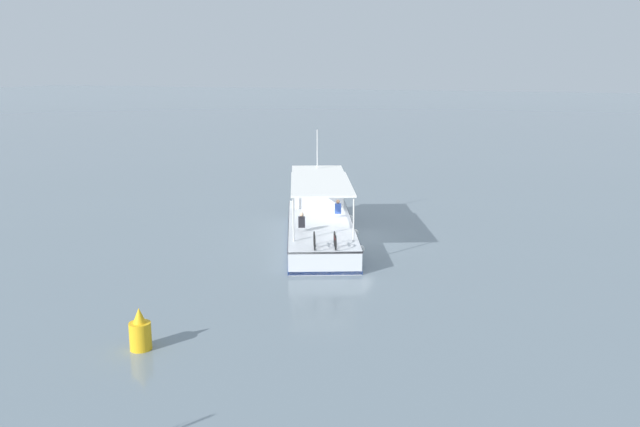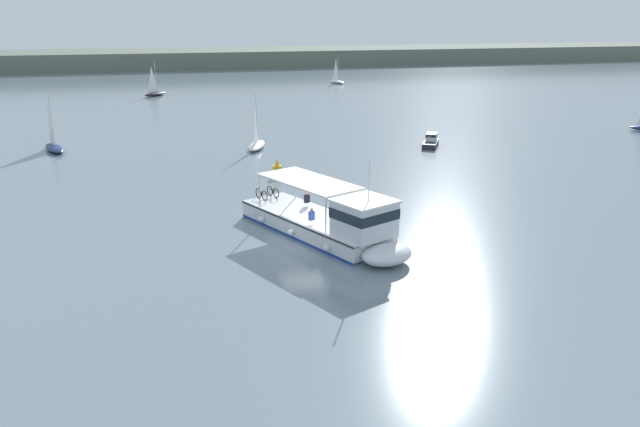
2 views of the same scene
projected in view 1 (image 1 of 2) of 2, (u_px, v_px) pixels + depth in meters
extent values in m
plane|color=slate|center=(347.00, 239.00, 34.71)|extent=(400.00, 400.00, 0.00)
cube|color=silver|center=(320.00, 232.00, 33.82)|extent=(7.18, 11.19, 1.10)
ellipsoid|color=silver|center=(316.00, 207.00, 39.86)|extent=(3.57, 3.18, 1.01)
cube|color=navy|center=(320.00, 241.00, 33.92)|extent=(7.21, 11.21, 0.16)
cube|color=#2D2D33|center=(320.00, 223.00, 33.72)|extent=(7.23, 11.21, 0.10)
cube|color=silver|center=(317.00, 188.00, 37.78)|extent=(3.52, 3.46, 1.90)
cube|color=#19232D|center=(317.00, 182.00, 37.71)|extent=(3.60, 3.52, 0.56)
cube|color=white|center=(317.00, 170.00, 37.56)|extent=(3.73, 3.67, 0.12)
cube|color=white|center=(321.00, 184.00, 32.81)|extent=(5.33, 7.32, 0.10)
cylinder|color=silver|center=(294.00, 192.00, 36.16)|extent=(0.08, 0.08, 2.00)
cylinder|color=silver|center=(343.00, 192.00, 36.26)|extent=(0.08, 0.08, 2.00)
cylinder|color=silver|center=(293.00, 220.00, 29.82)|extent=(0.08, 0.08, 2.00)
cylinder|color=silver|center=(354.00, 219.00, 29.92)|extent=(0.08, 0.08, 2.00)
cylinder|color=silver|center=(317.00, 149.00, 37.59)|extent=(0.06, 0.06, 2.20)
sphere|color=white|center=(350.00, 218.00, 37.21)|extent=(0.36, 0.36, 0.36)
sphere|color=white|center=(355.00, 233.00, 34.00)|extent=(0.36, 0.36, 0.36)
sphere|color=white|center=(361.00, 249.00, 30.98)|extent=(0.36, 0.36, 0.36)
torus|color=black|center=(314.00, 239.00, 29.18)|extent=(0.31, 0.63, 0.66)
torus|color=black|center=(315.00, 243.00, 28.49)|extent=(0.31, 0.63, 0.66)
cylinder|color=#232328|center=(314.00, 238.00, 28.81)|extent=(0.33, 0.67, 0.06)
torus|color=black|center=(335.00, 238.00, 29.21)|extent=(0.31, 0.63, 0.66)
torus|color=black|center=(336.00, 243.00, 28.53)|extent=(0.31, 0.63, 0.66)
cylinder|color=maroon|center=(335.00, 238.00, 28.84)|extent=(0.33, 0.67, 0.06)
cube|color=black|center=(302.00, 222.00, 31.69)|extent=(0.38, 0.33, 0.52)
sphere|color=beige|center=(302.00, 215.00, 31.61)|extent=(0.20, 0.20, 0.20)
cube|color=#2D4CA5|center=(338.00, 209.00, 34.63)|extent=(0.38, 0.33, 0.52)
sphere|color=#9E7051|center=(338.00, 202.00, 34.55)|extent=(0.20, 0.20, 0.20)
cylinder|color=gold|center=(140.00, 336.00, 21.20)|extent=(0.70, 0.70, 0.90)
cone|color=gold|center=(139.00, 315.00, 21.04)|extent=(0.42, 0.42, 0.50)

